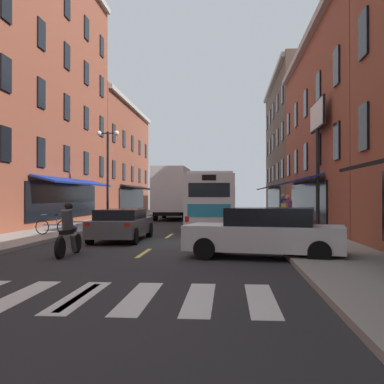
{
  "coord_description": "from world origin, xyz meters",
  "views": [
    {
      "loc": [
        2.72,
        -18.31,
        1.83
      ],
      "look_at": [
        0.68,
        7.77,
        2.07
      ],
      "focal_mm": 43.5,
      "sensor_mm": 36.0,
      "label": 1
    }
  ],
  "objects_px": {
    "box_truck": "(173,194)",
    "pedestrian_near": "(287,214)",
    "pedestrian_mid": "(284,209)",
    "sedan_far": "(188,207)",
    "sedan_near": "(266,233)",
    "billboard_sign": "(318,131)",
    "sedan_mid": "(122,224)",
    "transit_bus": "(214,199)",
    "street_lamp_twin": "(108,172)",
    "motorcycle_rider": "(68,233)",
    "bicycle_near": "(53,226)"
  },
  "relations": [
    {
      "from": "sedan_far",
      "to": "pedestrian_mid",
      "type": "xyz_separation_m",
      "value": [
        7.34,
        -21.08,
        0.38
      ]
    },
    {
      "from": "pedestrian_near",
      "to": "pedestrian_mid",
      "type": "relative_size",
      "value": 0.97
    },
    {
      "from": "box_truck",
      "to": "pedestrian_near",
      "type": "distance_m",
      "value": 17.91
    },
    {
      "from": "sedan_far",
      "to": "bicycle_near",
      "type": "bearing_deg",
      "value": -97.14
    },
    {
      "from": "motorcycle_rider",
      "to": "street_lamp_twin",
      "type": "xyz_separation_m",
      "value": [
        -2.54,
        14.27,
        2.6
      ]
    },
    {
      "from": "sedan_near",
      "to": "pedestrian_near",
      "type": "bearing_deg",
      "value": 76.77
    },
    {
      "from": "sedan_near",
      "to": "sedan_far",
      "type": "xyz_separation_m",
      "value": [
        -5.3,
        33.96,
        -0.04
      ]
    },
    {
      "from": "sedan_near",
      "to": "motorcycle_rider",
      "type": "relative_size",
      "value": 2.34
    },
    {
      "from": "bicycle_near",
      "to": "pedestrian_near",
      "type": "distance_m",
      "value": 10.18
    },
    {
      "from": "sedan_near",
      "to": "motorcycle_rider",
      "type": "bearing_deg",
      "value": 179.36
    },
    {
      "from": "box_truck",
      "to": "street_lamp_twin",
      "type": "relative_size",
      "value": 1.36
    },
    {
      "from": "box_truck",
      "to": "sedan_near",
      "type": "relative_size",
      "value": 1.61
    },
    {
      "from": "bicycle_near",
      "to": "box_truck",
      "type": "bearing_deg",
      "value": 78.3
    },
    {
      "from": "sedan_mid",
      "to": "sedan_far",
      "type": "relative_size",
      "value": 0.97
    },
    {
      "from": "transit_bus",
      "to": "box_truck",
      "type": "distance_m",
      "value": 7.88
    },
    {
      "from": "box_truck",
      "to": "sedan_mid",
      "type": "xyz_separation_m",
      "value": [
        -0.07,
        -17.3,
        -1.36
      ]
    },
    {
      "from": "billboard_sign",
      "to": "sedan_mid",
      "type": "relative_size",
      "value": 1.36
    },
    {
      "from": "billboard_sign",
      "to": "sedan_far",
      "type": "height_order",
      "value": "billboard_sign"
    },
    {
      "from": "sedan_near",
      "to": "box_truck",
      "type": "bearing_deg",
      "value": 103.63
    },
    {
      "from": "transit_bus",
      "to": "pedestrian_mid",
      "type": "bearing_deg",
      "value": -30.27
    },
    {
      "from": "transit_bus",
      "to": "sedan_near",
      "type": "xyz_separation_m",
      "value": [
        2.02,
        -15.25,
        -0.89
      ]
    },
    {
      "from": "pedestrian_mid",
      "to": "pedestrian_near",
      "type": "bearing_deg",
      "value": 120.0
    },
    {
      "from": "billboard_sign",
      "to": "bicycle_near",
      "type": "bearing_deg",
      "value": -165.78
    },
    {
      "from": "sedan_mid",
      "to": "street_lamp_twin",
      "type": "distance_m",
      "value": 10.13
    },
    {
      "from": "motorcycle_rider",
      "to": "sedan_near",
      "type": "bearing_deg",
      "value": -0.64
    },
    {
      "from": "billboard_sign",
      "to": "box_truck",
      "type": "bearing_deg",
      "value": 123.15
    },
    {
      "from": "sedan_far",
      "to": "motorcycle_rider",
      "type": "height_order",
      "value": "motorcycle_rider"
    },
    {
      "from": "transit_bus",
      "to": "street_lamp_twin",
      "type": "relative_size",
      "value": 2.16
    },
    {
      "from": "billboard_sign",
      "to": "pedestrian_mid",
      "type": "bearing_deg",
      "value": 107.44
    },
    {
      "from": "box_truck",
      "to": "bicycle_near",
      "type": "bearing_deg",
      "value": -101.7
    },
    {
      "from": "sedan_mid",
      "to": "street_lamp_twin",
      "type": "relative_size",
      "value": 0.81
    },
    {
      "from": "box_truck",
      "to": "sedan_near",
      "type": "distance_m",
      "value": 23.03
    },
    {
      "from": "motorcycle_rider",
      "to": "billboard_sign",
      "type": "bearing_deg",
      "value": 44.37
    },
    {
      "from": "motorcycle_rider",
      "to": "box_truck",
      "type": "bearing_deg",
      "value": 88.52
    },
    {
      "from": "billboard_sign",
      "to": "bicycle_near",
      "type": "relative_size",
      "value": 3.72
    },
    {
      "from": "box_truck",
      "to": "pedestrian_near",
      "type": "bearing_deg",
      "value": -67.7
    },
    {
      "from": "sedan_near",
      "to": "pedestrian_near",
      "type": "height_order",
      "value": "pedestrian_near"
    },
    {
      "from": "sedan_mid",
      "to": "pedestrian_mid",
      "type": "bearing_deg",
      "value": 46.08
    },
    {
      "from": "pedestrian_near",
      "to": "transit_bus",
      "type": "bearing_deg",
      "value": 151.26
    },
    {
      "from": "billboard_sign",
      "to": "street_lamp_twin",
      "type": "distance_m",
      "value": 13.0
    },
    {
      "from": "motorcycle_rider",
      "to": "transit_bus",
      "type": "bearing_deg",
      "value": 75.31
    },
    {
      "from": "pedestrian_near",
      "to": "pedestrian_mid",
      "type": "distance_m",
      "value": 7.11
    },
    {
      "from": "pedestrian_mid",
      "to": "sedan_far",
      "type": "bearing_deg",
      "value": -35.28
    },
    {
      "from": "pedestrian_near",
      "to": "pedestrian_mid",
      "type": "bearing_deg",
      "value": 126.05
    },
    {
      "from": "transit_bus",
      "to": "box_truck",
      "type": "xyz_separation_m",
      "value": [
        -3.4,
        7.1,
        0.4
      ]
    },
    {
      "from": "pedestrian_near",
      "to": "street_lamp_twin",
      "type": "xyz_separation_m",
      "value": [
        -9.9,
        8.53,
        2.24
      ]
    },
    {
      "from": "sedan_far",
      "to": "pedestrian_near",
      "type": "height_order",
      "value": "pedestrian_near"
    },
    {
      "from": "billboard_sign",
      "to": "transit_bus",
      "type": "xyz_separation_m",
      "value": [
        -5.25,
        6.15,
        -3.38
      ]
    },
    {
      "from": "sedan_near",
      "to": "sedan_far",
      "type": "height_order",
      "value": "sedan_near"
    },
    {
      "from": "sedan_near",
      "to": "street_lamp_twin",
      "type": "distance_m",
      "value": 16.88
    }
  ]
}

